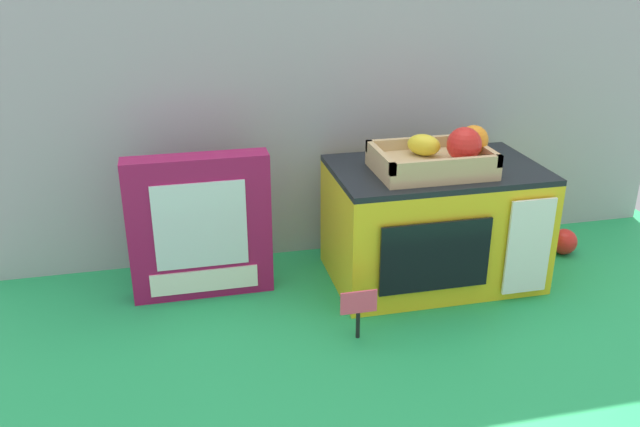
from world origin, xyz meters
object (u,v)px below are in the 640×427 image
at_px(food_groups_crate, 441,156).
at_px(loose_toy_apple, 564,242).
at_px(toy_microwave, 434,224).
at_px(cookie_set_box, 200,227).
at_px(price_sign, 359,307).

height_order(food_groups_crate, loose_toy_apple, food_groups_crate).
height_order(toy_microwave, cookie_set_box, cookie_set_box).
bearing_deg(price_sign, loose_toy_apple, 22.38).
distance_m(food_groups_crate, cookie_set_box, 0.51).
xyz_separation_m(food_groups_crate, loose_toy_apple, (0.36, 0.06, -0.26)).
height_order(cookie_set_box, loose_toy_apple, cookie_set_box).
bearing_deg(cookie_set_box, loose_toy_apple, -0.22).
distance_m(food_groups_crate, loose_toy_apple, 0.45).
height_order(food_groups_crate, price_sign, food_groups_crate).
bearing_deg(cookie_set_box, price_sign, -41.79).
bearing_deg(toy_microwave, cookie_set_box, 174.94).
distance_m(toy_microwave, price_sign, 0.31).
bearing_deg(food_groups_crate, toy_microwave, 75.69).
relative_size(price_sign, loose_toy_apple, 1.62).
height_order(toy_microwave, loose_toy_apple, toy_microwave).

